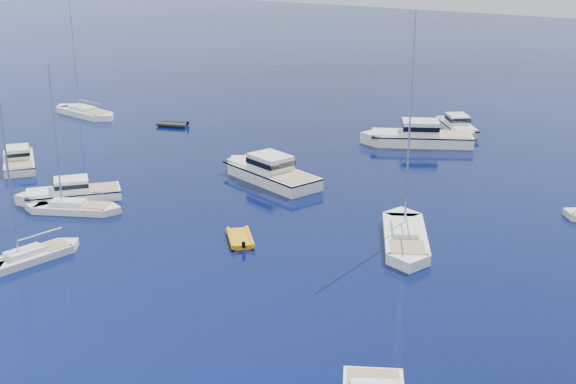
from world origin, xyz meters
The scene contains 12 objects.
ground centered at (0.00, 0.00, 0.00)m, with size 400.00×400.00×0.00m, color navy.
motor_cruiser_left centered at (-19.48, 20.89, 0.00)m, with size 2.95×9.65×2.53m, color white, non-canonical shape.
motor_cruiser_centre centered at (-8.09, 35.29, 0.00)m, with size 3.84×12.55×3.29m, color silver, non-canonical shape.
motor_cruiser_far_l centered at (-32.02, 25.23, 0.00)m, with size 2.96×9.66×2.54m, color white, non-canonical shape.
motor_cruiser_distant centered at (-1.81, 55.20, 0.00)m, with size 4.06×13.26×3.48m, color silver, non-canonical shape.
motor_cruiser_horizon centered at (-0.29, 63.22, 0.00)m, with size 2.97×9.71×2.55m, color silver, non-canonical shape.
sailboat_fore centered at (-11.64, 10.27, 0.00)m, with size 2.20×8.47×12.45m, color silver, non-canonical shape.
sailboat_mid_r centered at (9.41, 28.41, 0.00)m, with size 3.18×12.23×17.98m, color white, non-canonical shape.
sailboat_mid_l centered at (-17.00, 18.98, 0.00)m, with size 2.32×8.93×13.13m, color white, non-canonical shape.
sailboat_far_l centered at (-43.63, 44.49, 0.00)m, with size 3.00×11.53×16.95m, color white, non-canonical shape.
tender_yellow centered at (-1.23, 21.63, 0.00)m, with size 2.20×4.08×0.95m, color orange, non-canonical shape.
tender_grey_far centered at (-30.15, 46.39, 0.00)m, with size 2.09×3.84×0.95m, color black, non-canonical shape.
Camera 1 is at (32.01, -21.70, 22.48)m, focal length 47.83 mm.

